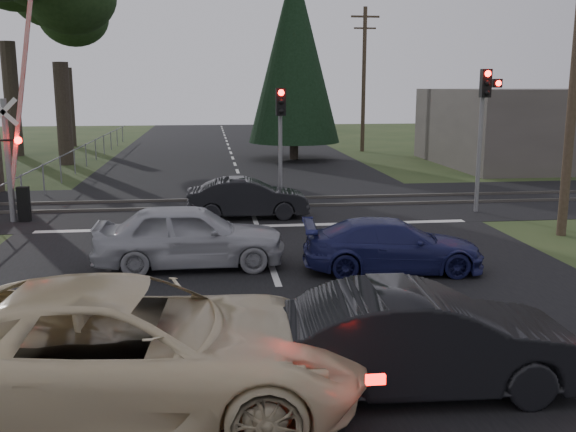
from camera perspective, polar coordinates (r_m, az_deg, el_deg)
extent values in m
plane|color=#293C1B|center=(11.54, 0.40, -9.68)|extent=(120.00, 120.00, 0.00)
cube|color=black|center=(21.13, -3.13, 0.12)|extent=(14.00, 100.00, 0.01)
cube|color=black|center=(23.09, -3.48, 1.09)|extent=(120.00, 8.00, 0.01)
cube|color=silver|center=(19.37, -2.76, -0.91)|extent=(13.00, 0.35, 0.00)
cube|color=#59544C|center=(22.30, -3.35, 0.83)|extent=(120.00, 0.12, 0.10)
cube|color=#59544C|center=(23.87, -3.60, 1.54)|extent=(120.00, 0.12, 0.10)
cylinder|color=slate|center=(21.48, -23.60, 4.48)|extent=(0.18, 0.18, 3.80)
cube|color=white|center=(21.28, -24.00, 8.45)|extent=(0.88, 0.03, 0.88)
cube|color=white|center=(21.28, -24.00, 8.45)|extent=(0.88, 0.03, 0.88)
cube|color=black|center=(21.34, -23.80, 6.18)|extent=(0.90, 0.06, 0.06)
sphere|color=#FF0C07|center=(21.17, -22.86, 6.22)|extent=(0.22, 0.22, 0.22)
cube|color=black|center=(21.57, -22.42, 0.96)|extent=(0.35, 0.25, 1.10)
cube|color=red|center=(21.21, -22.61, 10.18)|extent=(1.16, 0.10, 5.93)
cylinder|color=slate|center=(22.26, 16.62, 5.17)|extent=(0.14, 0.14, 3.80)
cube|color=black|center=(21.98, 17.16, 11.21)|extent=(0.32, 0.24, 0.90)
sphere|color=#FF0C07|center=(21.86, 17.35, 11.99)|extent=(0.20, 0.20, 0.20)
sphere|color=black|center=(21.86, 17.30, 11.20)|extent=(0.18, 0.18, 0.18)
sphere|color=black|center=(21.86, 17.25, 10.42)|extent=(0.18, 0.18, 0.18)
cube|color=black|center=(22.13, 18.08, 11.16)|extent=(0.28, 0.22, 0.28)
sphere|color=#FF0C07|center=(22.02, 18.21, 11.15)|extent=(0.18, 0.18, 0.18)
cylinder|color=slate|center=(21.76, -0.69, 4.72)|extent=(0.14, 0.14, 3.20)
cube|color=black|center=(21.43, -0.65, 10.11)|extent=(0.32, 0.24, 0.90)
sphere|color=#FF0C07|center=(21.30, -0.61, 10.91)|extent=(0.20, 0.20, 0.20)
sphere|color=black|center=(21.30, -0.61, 10.10)|extent=(0.18, 0.18, 0.18)
sphere|color=black|center=(21.31, -0.60, 9.30)|extent=(0.18, 0.18, 0.18)
cylinder|color=#4C3D2D|center=(19.39, 24.15, 11.50)|extent=(0.26, 0.26, 9.00)
cylinder|color=#4C3D2D|center=(41.86, 6.75, 11.87)|extent=(0.26, 0.26, 9.00)
cube|color=#4C3D2D|center=(42.07, 6.88, 17.19)|extent=(1.80, 0.12, 0.12)
cube|color=#4C3D2D|center=(42.01, 6.86, 16.24)|extent=(1.40, 0.10, 0.10)
cylinder|color=#4C3D2D|center=(66.41, 1.52, 11.78)|extent=(0.26, 0.26, 9.00)
cube|color=#4C3D2D|center=(66.55, 1.54, 15.14)|extent=(1.80, 0.12, 0.12)
cube|color=#4C3D2D|center=(66.51, 1.54, 14.54)|extent=(1.40, 0.10, 0.10)
cylinder|color=#473D33|center=(36.50, -19.31, 8.56)|extent=(0.80, 0.80, 5.40)
cylinder|color=#473D33|center=(42.30, -23.33, 9.50)|extent=(0.89, 0.89, 6.75)
cylinder|color=#473D33|center=(47.67, -18.94, 9.12)|extent=(0.80, 0.80, 5.40)
ellipsoid|color=black|center=(47.95, -19.50, 17.37)|extent=(6.00, 6.00, 7.20)
cylinder|color=#473D33|center=(37.13, 0.54, 6.60)|extent=(0.50, 0.50, 2.00)
cone|color=black|center=(37.04, 0.55, 14.33)|extent=(5.20, 5.20, 10.00)
cube|color=#59514C|center=(38.06, 23.79, 7.27)|extent=(14.00, 10.00, 4.00)
imported|color=beige|center=(8.65, -14.07, -11.39)|extent=(6.34, 3.26, 1.71)
imported|color=black|center=(9.17, 11.85, -10.76)|extent=(4.50, 1.73, 1.46)
imported|color=#A5A6AD|center=(15.08, -8.70, -1.74)|extent=(4.40, 1.77, 1.50)
imported|color=navy|center=(14.82, 9.28, -2.61)|extent=(4.23, 2.02, 1.19)
imported|color=black|center=(20.55, -3.62, 1.58)|extent=(3.86, 1.35, 1.27)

